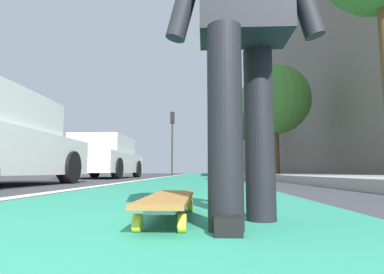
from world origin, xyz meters
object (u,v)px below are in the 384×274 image
Objects in this scene: parked_car_mid at (105,158)px; skater_person at (243,15)px; skateboard at (169,200)px; traffic_light at (172,131)px; street_tree_far at (247,122)px; street_tree_mid at (275,100)px.

skater_person is at bearing -158.93° from parked_car_mid.
traffic_light is at bearing 5.60° from skateboard.
street_tree_far is (9.72, -6.58, 2.90)m from parked_car_mid.
street_tree_mid reaches higher than skater_person.
skater_person is 19.97m from traffic_light.
skateboard is 10.16m from parked_car_mid.
skater_person is at bearing 165.81° from street_tree_mid.
skater_person is 0.35× the size of street_tree_mid.
traffic_light is 9.90m from street_tree_mid.
skateboard is 0.19× the size of traffic_light.
skater_person reaches higher than skateboard.
skateboard is 0.92m from skater_person.
skateboard is 11.96m from street_tree_mid.
street_tree_mid is 8.19m from street_tree_far.
traffic_light reaches higher than skateboard.
skateboard is 19.86m from street_tree_far.
parked_car_mid is at bearing 171.65° from traffic_light.
skateboard is at bearing -160.45° from parked_car_mid.
street_tree_far is (19.43, -2.84, 2.69)m from skater_person.
skateboard is at bearing 163.97° from street_tree_mid.
skater_person is at bearing 171.67° from street_tree_far.
parked_car_mid is at bearing 19.55° from skateboard.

